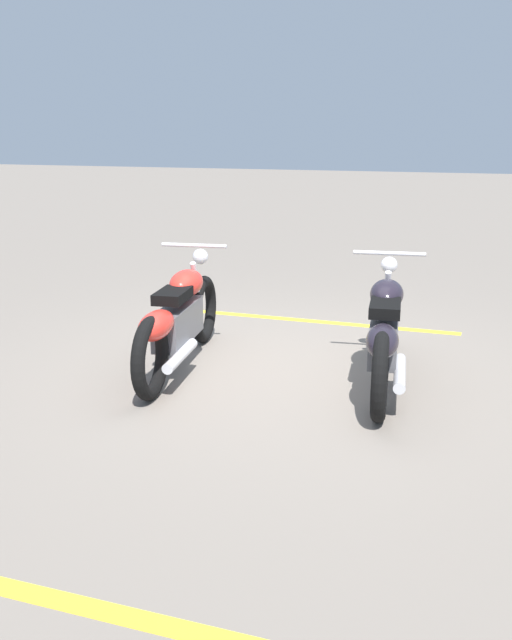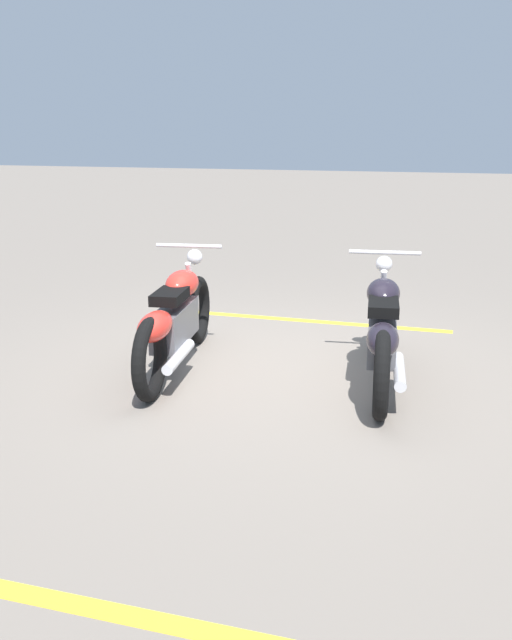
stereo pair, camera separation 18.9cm
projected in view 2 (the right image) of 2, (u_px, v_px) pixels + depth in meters
The scene contains 5 objects.
ground_plane at pixel (281, 368), 6.24m from camera, with size 60.00×60.00×0.00m, color slate.
motorcycle_bright_foreground at pixel (175, 320), 6.08m from camera, with size 2.23×0.66×1.04m.
motorcycle_dark_foreground at pixel (382, 331), 5.73m from camera, with size 2.23×0.65×1.04m.
parking_stripe_near at pixel (304, 320), 7.78m from camera, with size 3.20×0.12×0.01m, color yellow.
parking_stripe_mid at pixel (25, 593), 3.21m from camera, with size 3.20×0.12×0.01m, color yellow.
Camera 2 is at (5.72, 1.48, 2.07)m, focal length 39.22 mm.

